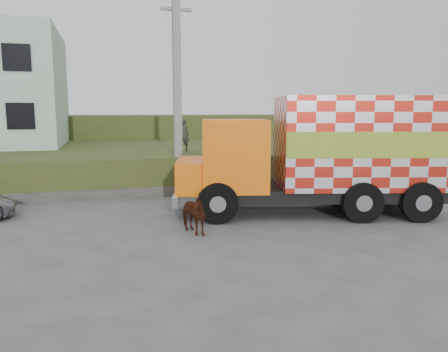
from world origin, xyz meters
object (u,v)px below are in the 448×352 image
object	(u,v)px
cow	(191,214)
pedestrian	(183,135)
cargo_truck	(323,154)
utility_pole	(177,92)

from	to	relation	value
cow	pedestrian	size ratio (longest dim) A/B	0.86
pedestrian	cargo_truck	bearing A→B (deg)	118.79
utility_pole	pedestrian	world-z (taller)	utility_pole
cargo_truck	cow	world-z (taller)	cargo_truck
cow	pedestrian	world-z (taller)	pedestrian
cargo_truck	pedestrian	bearing A→B (deg)	129.05
pedestrian	utility_pole	bearing A→B (deg)	78.58
utility_pole	cow	bearing A→B (deg)	-96.15
utility_pole	cow	world-z (taller)	utility_pole
utility_pole	cow	xyz separation A→B (m)	(-0.64, -5.96, -3.53)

